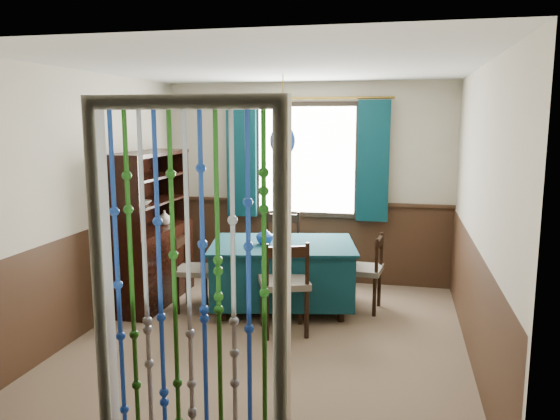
% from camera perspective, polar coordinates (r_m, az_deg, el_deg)
% --- Properties ---
extents(floor, '(4.00, 4.00, 0.00)m').
position_cam_1_polar(floor, '(5.28, -1.06, -13.38)').
color(floor, brown).
rests_on(floor, ground).
extents(ceiling, '(4.00, 4.00, 0.00)m').
position_cam_1_polar(ceiling, '(4.88, -1.15, 14.77)').
color(ceiling, silver).
rests_on(ceiling, ground).
extents(wall_back, '(3.60, 0.00, 3.60)m').
position_cam_1_polar(wall_back, '(6.87, 2.84, 2.78)').
color(wall_back, '#C1B79E').
rests_on(wall_back, ground).
extents(wall_front, '(3.60, 0.00, 3.60)m').
position_cam_1_polar(wall_front, '(3.06, -10.00, -5.79)').
color(wall_front, '#C1B79E').
rests_on(wall_front, ground).
extents(wall_left, '(0.00, 4.00, 4.00)m').
position_cam_1_polar(wall_left, '(5.63, -19.22, 0.78)').
color(wall_left, '#C1B79E').
rests_on(wall_left, ground).
extents(wall_right, '(0.00, 4.00, 4.00)m').
position_cam_1_polar(wall_right, '(4.84, 20.10, -0.62)').
color(wall_right, '#C1B79E').
rests_on(wall_right, ground).
extents(wainscot_back, '(3.60, 0.00, 3.60)m').
position_cam_1_polar(wainscot_back, '(6.98, 2.76, -3.36)').
color(wainscot_back, '#382315').
rests_on(wainscot_back, ground).
extents(wainscot_front, '(3.60, 0.00, 3.60)m').
position_cam_1_polar(wainscot_front, '(3.35, -9.51, -18.20)').
color(wainscot_front, '#382315').
rests_on(wainscot_front, ground).
extents(wainscot_left, '(0.00, 4.00, 4.00)m').
position_cam_1_polar(wainscot_left, '(5.77, -18.68, -6.60)').
color(wainscot_left, '#382315').
rests_on(wainscot_left, ground).
extents(wainscot_right, '(0.00, 4.00, 4.00)m').
position_cam_1_polar(wainscot_right, '(5.01, 19.44, -9.08)').
color(wainscot_right, '#382315').
rests_on(wainscot_right, ground).
extents(window, '(1.32, 0.12, 1.42)m').
position_cam_1_polar(window, '(6.79, 2.78, 5.25)').
color(window, black).
rests_on(window, wall_back).
extents(doorway, '(1.16, 0.12, 2.18)m').
position_cam_1_polar(doorway, '(3.17, -9.47, -9.01)').
color(doorway, silver).
rests_on(doorway, ground).
extents(dining_table, '(1.70, 1.34, 0.73)m').
position_cam_1_polar(dining_table, '(5.94, 0.29, -6.37)').
color(dining_table, '#0A2E37').
rests_on(dining_table, floor).
extents(chair_near, '(0.58, 0.57, 0.93)m').
position_cam_1_polar(chair_near, '(5.26, 0.48, -7.73)').
color(chair_near, black).
rests_on(chair_near, floor).
extents(chair_far, '(0.46, 0.44, 0.93)m').
position_cam_1_polar(chair_far, '(6.62, 0.04, -4.11)').
color(chair_far, black).
rests_on(chair_far, floor).
extents(chair_left, '(0.42, 0.44, 0.83)m').
position_cam_1_polar(chair_left, '(5.98, -9.06, -6.23)').
color(chair_left, black).
rests_on(chair_left, floor).
extents(chair_right, '(0.43, 0.45, 0.83)m').
position_cam_1_polar(chair_right, '(5.98, 8.93, -6.22)').
color(chair_right, black).
rests_on(chair_right, floor).
extents(sideboard, '(0.47, 1.30, 1.70)m').
position_cam_1_polar(sideboard, '(6.30, -13.29, -4.16)').
color(sideboard, black).
rests_on(sideboard, floor).
extents(pendant_lamp, '(0.27, 0.27, 0.84)m').
position_cam_1_polar(pendant_lamp, '(5.72, 0.30, 7.26)').
color(pendant_lamp, olive).
rests_on(pendant_lamp, ceiling).
extents(vase_table, '(0.19, 0.19, 0.17)m').
position_cam_1_polar(vase_table, '(5.82, -1.61, -2.72)').
color(vase_table, navy).
rests_on(vase_table, dining_table).
extents(bowl_shelf, '(0.26, 0.26, 0.05)m').
position_cam_1_polar(bowl_shelf, '(5.89, -14.26, 0.76)').
color(bowl_shelf, beige).
rests_on(bowl_shelf, sideboard).
extents(vase_sideboard, '(0.21, 0.21, 0.18)m').
position_cam_1_polar(vase_sideboard, '(6.42, -11.98, -0.68)').
color(vase_sideboard, beige).
rests_on(vase_sideboard, sideboard).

